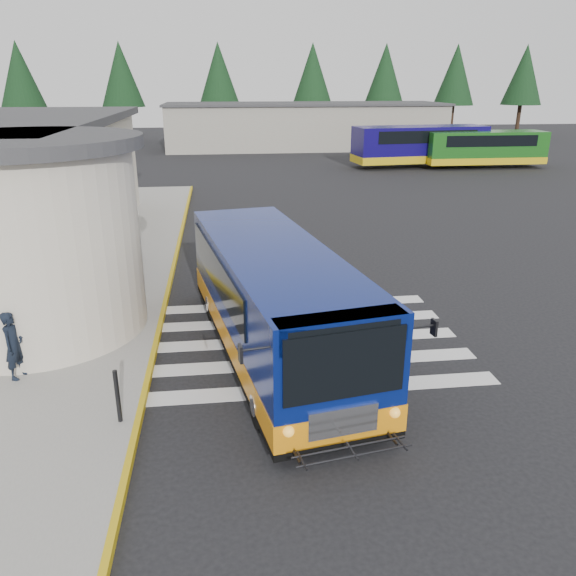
{
  "coord_description": "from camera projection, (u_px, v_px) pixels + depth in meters",
  "views": [
    {
      "loc": [
        -2.33,
        -13.45,
        6.13
      ],
      "look_at": [
        -0.76,
        -0.5,
        1.31
      ],
      "focal_mm": 35.0,
      "sensor_mm": 36.0,
      "label": 1
    }
  ],
  "objects": [
    {
      "name": "far_bus_a",
      "position": [
        420.0,
        144.0,
        42.15
      ],
      "size": [
        10.24,
        3.87,
        2.58
      ],
      "rotation": [
        0.0,
        0.0,
        1.68
      ],
      "color": "#0E064C",
      "rests_on": "ground"
    },
    {
      "name": "depot_building",
      "position": [
        305.0,
        126.0,
        53.97
      ],
      "size": [
        26.4,
        8.4,
        4.2
      ],
      "color": "gray",
      "rests_on": "ground"
    },
    {
      "name": "bollard",
      "position": [
        118.0,
        396.0,
        10.32
      ],
      "size": [
        0.09,
        0.09,
        1.06
      ],
      "primitive_type": "cylinder",
      "color": "black",
      "rests_on": "sidewalk"
    },
    {
      "name": "ground",
      "position": [
        314.0,
        326.0,
        14.91
      ],
      "size": [
        140.0,
        140.0,
        0.0
      ],
      "primitive_type": "plane",
      "color": "black",
      "rests_on": "ground"
    },
    {
      "name": "pedestrian_a",
      "position": [
        14.0,
        345.0,
        11.81
      ],
      "size": [
        0.49,
        0.62,
        1.5
      ],
      "primitive_type": "imported",
      "rotation": [
        0.0,
        0.0,
        1.32
      ],
      "color": "black",
      "rests_on": "sidewalk"
    },
    {
      "name": "tree_line",
      "position": [
        297.0,
        75.0,
        59.83
      ],
      "size": [
        58.4,
        4.4,
        10.0
      ],
      "color": "black",
      "rests_on": "ground"
    },
    {
      "name": "crosswalk",
      "position": [
        300.0,
        340.0,
        14.1
      ],
      "size": [
        8.0,
        5.35,
        0.01
      ],
      "color": "silver",
      "rests_on": "ground"
    },
    {
      "name": "sidewalk",
      "position": [
        10.0,
        286.0,
        17.59
      ],
      "size": [
        10.0,
        34.0,
        0.15
      ],
      "primitive_type": "cube",
      "color": "gray",
      "rests_on": "ground"
    },
    {
      "name": "far_bus_b",
      "position": [
        484.0,
        147.0,
        41.75
      ],
      "size": [
        8.9,
        2.52,
        2.3
      ],
      "rotation": [
        0.0,
        0.0,
        1.57
      ],
      "color": "#165015",
      "rests_on": "ground"
    },
    {
      "name": "transit_bus",
      "position": [
        274.0,
        305.0,
        13.0
      ],
      "size": [
        4.31,
        9.52,
        2.61
      ],
      "rotation": [
        0.0,
        0.0,
        0.17
      ],
      "color": "#07155C",
      "rests_on": "ground"
    },
    {
      "name": "curb_strip",
      "position": [
        171.0,
        280.0,
        18.15
      ],
      "size": [
        0.12,
        34.0,
        0.16
      ],
      "primitive_type": "cube",
      "color": "gold",
      "rests_on": "ground"
    }
  ]
}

